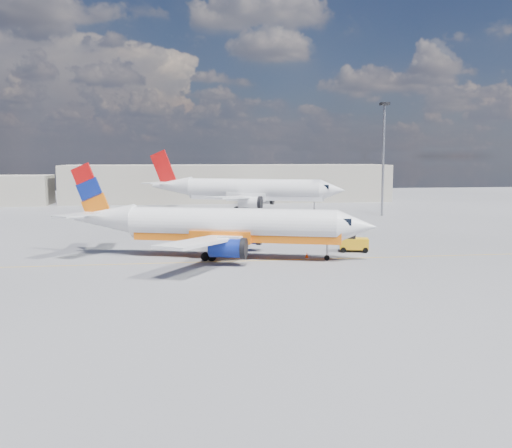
{
  "coord_description": "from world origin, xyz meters",
  "views": [
    {
      "loc": [
        -6.87,
        -49.76,
        9.86
      ],
      "look_at": [
        0.75,
        3.11,
        3.5
      ],
      "focal_mm": 40.0,
      "sensor_mm": 36.0,
      "label": 1
    }
  ],
  "objects": [
    {
      "name": "second_jet",
      "position": [
        6.42,
        52.77,
        3.7
      ],
      "size": [
        36.22,
        27.35,
        11.1
      ],
      "rotation": [
        0.0,
        0.0,
        -0.38
      ],
      "color": "white",
      "rests_on": "ground"
    },
    {
      "name": "gse_tug",
      "position": [
        11.46,
        6.71,
        0.99
      ],
      "size": [
        3.22,
        2.43,
        2.08
      ],
      "rotation": [
        0.0,
        0.0,
        -0.24
      ],
      "color": "black",
      "rests_on": "ground"
    },
    {
      "name": "main_jet",
      "position": [
        -2.21,
        5.34,
        3.1
      ],
      "size": [
        30.66,
        23.3,
        9.3
      ],
      "rotation": [
        0.0,
        0.0,
        -0.31
      ],
      "color": "white",
      "rests_on": "ground"
    },
    {
      "name": "ground",
      "position": [
        0.0,
        0.0,
        0.0
      ],
      "size": [
        240.0,
        240.0,
        0.0
      ],
      "primitive_type": "plane",
      "color": "#58585D",
      "rests_on": "ground"
    },
    {
      "name": "terminal_main",
      "position": [
        5.0,
        75.0,
        4.0
      ],
      "size": [
        70.0,
        14.0,
        8.0
      ],
      "primitive_type": "cube",
      "color": "#B2AC99",
      "rests_on": "ground"
    },
    {
      "name": "floodlight_mast",
      "position": [
        27.42,
        40.84,
        11.15
      ],
      "size": [
        1.36,
        1.36,
        18.6
      ],
      "color": "gray",
      "rests_on": "ground"
    },
    {
      "name": "traffic_cone",
      "position": [
        5.8,
        3.52,
        0.29
      ],
      "size": [
        0.42,
        0.42,
        0.58
      ],
      "color": "white",
      "rests_on": "ground"
    },
    {
      "name": "taxi_line",
      "position": [
        0.0,
        3.0,
        0.01
      ],
      "size": [
        70.0,
        0.15,
        0.01
      ],
      "primitive_type": "cube",
      "color": "gold",
      "rests_on": "ground"
    }
  ]
}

